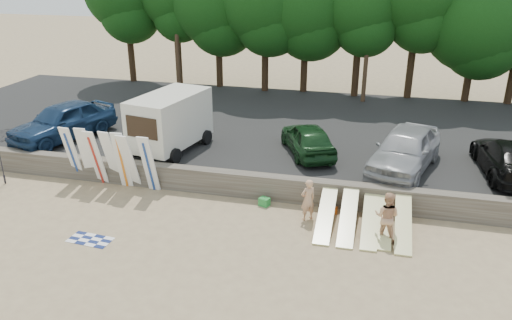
# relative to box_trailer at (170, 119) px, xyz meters

# --- Properties ---
(ground) EXTENTS (120.00, 120.00, 0.00)m
(ground) POSITION_rel_box_trailer_xyz_m (6.14, -5.46, -2.16)
(ground) COLOR tan
(ground) RESTS_ON ground
(seawall) EXTENTS (44.00, 0.50, 1.00)m
(seawall) POSITION_rel_box_trailer_xyz_m (6.14, -2.46, -1.66)
(seawall) COLOR #6B6356
(seawall) RESTS_ON ground
(parking_lot) EXTENTS (44.00, 14.50, 0.70)m
(parking_lot) POSITION_rel_box_trailer_xyz_m (6.14, 5.04, -1.81)
(parking_lot) COLOR #282828
(parking_lot) RESTS_ON ground
(treeline) EXTENTS (33.89, 6.72, 9.38)m
(treeline) POSITION_rel_box_trailer_xyz_m (6.11, 12.06, 4.28)
(treeline) COLOR #382616
(treeline) RESTS_ON parking_lot
(utility_poles) EXTENTS (25.80, 0.26, 9.00)m
(utility_poles) POSITION_rel_box_trailer_xyz_m (8.14, 10.54, 3.27)
(utility_poles) COLOR #473321
(utility_poles) RESTS_ON parking_lot
(box_trailer) EXTENTS (2.95, 4.40, 2.60)m
(box_trailer) POSITION_rel_box_trailer_xyz_m (0.00, 0.00, 0.00)
(box_trailer) COLOR beige
(box_trailer) RESTS_ON parking_lot
(car_0) EXTENTS (3.82, 5.72, 1.81)m
(car_0) POSITION_rel_box_trailer_xyz_m (-5.61, 0.11, -0.55)
(car_0) COLOR navy
(car_0) RESTS_ON parking_lot
(car_1) EXTENTS (3.26, 4.52, 1.43)m
(car_1) POSITION_rel_box_trailer_xyz_m (6.11, 1.00, -0.74)
(car_1) COLOR #133417
(car_1) RESTS_ON parking_lot
(car_2) EXTENTS (3.53, 5.60, 1.78)m
(car_2) POSITION_rel_box_trailer_xyz_m (10.26, 0.17, -0.57)
(car_2) COLOR #97989B
(car_2) RESTS_ON parking_lot
(car_3) EXTENTS (2.41, 5.19, 1.47)m
(car_3) POSITION_rel_box_trailer_xyz_m (14.31, 0.60, -0.72)
(car_3) COLOR black
(car_3) RESTS_ON parking_lot
(surfboard_upright_0) EXTENTS (0.56, 0.73, 2.54)m
(surfboard_upright_0) POSITION_rel_box_trailer_xyz_m (-3.26, -2.85, -0.89)
(surfboard_upright_0) COLOR white
(surfboard_upright_0) RESTS_ON ground
(surfboard_upright_1) EXTENTS (0.53, 0.68, 2.54)m
(surfboard_upright_1) POSITION_rel_box_trailer_xyz_m (-2.62, -2.82, -0.88)
(surfboard_upright_1) COLOR white
(surfboard_upright_1) RESTS_ON ground
(surfboard_upright_2) EXTENTS (0.55, 0.79, 2.52)m
(surfboard_upright_2) POSITION_rel_box_trailer_xyz_m (-2.08, -2.99, -0.89)
(surfboard_upright_2) COLOR white
(surfboard_upright_2) RESTS_ON ground
(surfboard_upright_3) EXTENTS (0.59, 0.83, 2.51)m
(surfboard_upright_3) POSITION_rel_box_trailer_xyz_m (-1.45, -2.86, -0.90)
(surfboard_upright_3) COLOR white
(surfboard_upright_3) RESTS_ON ground
(surfboard_upright_4) EXTENTS (0.54, 0.67, 2.55)m
(surfboard_upright_4) POSITION_rel_box_trailer_xyz_m (-0.90, -2.99, -0.88)
(surfboard_upright_4) COLOR white
(surfboard_upright_4) RESTS_ON ground
(surfboard_upright_5) EXTENTS (0.58, 0.90, 2.49)m
(surfboard_upright_5) POSITION_rel_box_trailer_xyz_m (-0.58, -3.01, -0.91)
(surfboard_upright_5) COLOR white
(surfboard_upright_5) RESTS_ON ground
(surfboard_upright_6) EXTENTS (0.53, 0.76, 2.52)m
(surfboard_upright_6) POSITION_rel_box_trailer_xyz_m (0.33, -3.09, -0.89)
(surfboard_upright_6) COLOR white
(surfboard_upright_6) RESTS_ON ground
(surfboard_low_0) EXTENTS (0.56, 2.91, 0.89)m
(surfboard_low_0) POSITION_rel_box_trailer_xyz_m (7.55, -4.06, -1.71)
(surfboard_low_0) COLOR #DBD78A
(surfboard_low_0) RESTS_ON ground
(surfboard_low_1) EXTENTS (0.56, 2.89, 0.93)m
(surfboard_low_1) POSITION_rel_box_trailer_xyz_m (8.33, -4.08, -1.69)
(surfboard_low_1) COLOR #DBD78A
(surfboard_low_1) RESTS_ON ground
(surfboard_low_2) EXTENTS (0.56, 2.92, 0.81)m
(surfboard_low_2) POSITION_rel_box_trailer_xyz_m (9.10, -4.04, -1.75)
(surfboard_low_2) COLOR #DBD78A
(surfboard_low_2) RESTS_ON ground
(surfboard_low_3) EXTENTS (0.56, 2.92, 0.84)m
(surfboard_low_3) POSITION_rel_box_trailer_xyz_m (9.55, -3.90, -1.74)
(surfboard_low_3) COLOR #DBD78A
(surfboard_low_3) RESTS_ON ground
(surfboard_low_4) EXTENTS (0.56, 2.90, 0.90)m
(surfboard_low_4) POSITION_rel_box_trailer_xyz_m (10.21, -4.06, -1.70)
(surfboard_low_4) COLOR #DBD78A
(surfboard_low_4) RESTS_ON ground
(beachgoer_a) EXTENTS (0.69, 0.66, 1.58)m
(beachgoer_a) POSITION_rel_box_trailer_xyz_m (6.84, -3.77, -1.36)
(beachgoer_a) COLOR tan
(beachgoer_a) RESTS_ON ground
(beachgoer_b) EXTENTS (0.99, 0.86, 1.75)m
(beachgoer_b) POSITION_rel_box_trailer_xyz_m (9.61, -4.53, -1.28)
(beachgoer_b) COLOR tan
(beachgoer_b) RESTS_ON ground
(cooler) EXTENTS (0.46, 0.41, 0.32)m
(cooler) POSITION_rel_box_trailer_xyz_m (5.08, -3.10, -2.00)
(cooler) COLOR #268C39
(cooler) RESTS_ON ground
(gear_bag) EXTENTS (0.32, 0.27, 0.22)m
(gear_bag) POSITION_rel_box_trailer_xyz_m (7.73, -3.06, -2.05)
(gear_bag) COLOR #CE5618
(gear_bag) RESTS_ON ground
(beach_towel) EXTENTS (1.61, 1.61, 0.00)m
(beach_towel) POSITION_rel_box_trailer_xyz_m (-0.12, -6.99, -2.15)
(beach_towel) COLOR white
(beach_towel) RESTS_ON ground
(beach_umbrella) EXTENTS (3.77, 3.77, 2.42)m
(beach_umbrella) POSITION_rel_box_trailer_xyz_m (-6.02, -3.82, -0.94)
(beach_umbrella) COLOR black
(beach_umbrella) RESTS_ON ground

